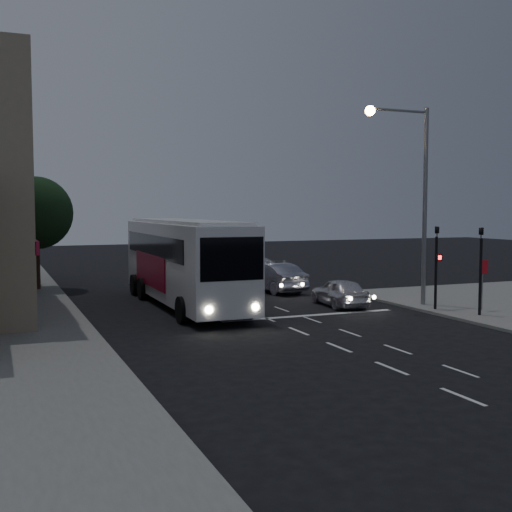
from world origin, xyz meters
name	(u,v)px	position (x,y,z in m)	size (l,w,h in m)	color
ground	(287,327)	(0.00, 0.00, 0.00)	(120.00, 120.00, 0.00)	black
road_markings	(282,312)	(1.29, 3.31, 0.00)	(8.00, 30.55, 0.01)	silver
tour_bus	(184,259)	(-2.18, 6.74, 2.18)	(3.12, 13.15, 4.03)	silver
car_suv	(340,292)	(4.48, 3.80, 0.66)	(1.56, 3.88, 1.32)	silver
car_sedan_a	(272,277)	(3.71, 9.84, 0.79)	(1.67, 4.78, 1.58)	#A8A8B9
car_sedan_b	(251,269)	(4.50, 15.02, 0.77)	(2.15, 5.28, 1.53)	silver
car_sedan_c	(222,264)	(4.42, 20.29, 0.67)	(2.21, 4.79, 1.33)	gray
traffic_signal_main	(437,257)	(7.60, 0.78, 2.42)	(0.25, 0.35, 4.10)	black
traffic_signal_side	(481,260)	(8.30, -1.20, 2.42)	(0.18, 0.15, 4.10)	black
regulatory_sign	(483,277)	(9.30, -0.24, 1.60)	(0.45, 0.12, 2.20)	slate
streetlight	(413,183)	(7.34, 2.20, 5.73)	(3.32, 0.44, 9.00)	slate
street_tree	(36,210)	(-8.21, 15.02, 4.50)	(4.00, 4.00, 6.20)	black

